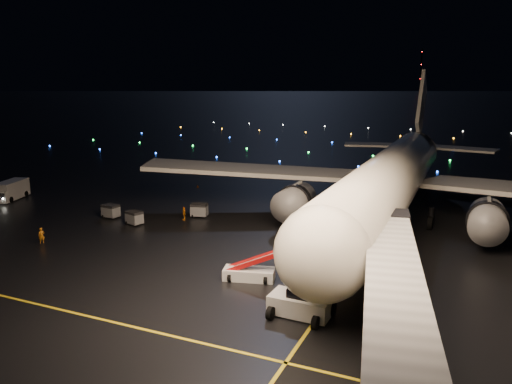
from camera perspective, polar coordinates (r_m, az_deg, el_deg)
ground at (r=336.32m, az=20.43°, el=8.83°), size 2000.00×2000.00×0.00m
lane_centre at (r=53.63m, az=12.84°, el=-5.66°), size 0.25×80.00×0.02m
lane_cross at (r=39.89m, az=-20.74°, el=-12.63°), size 60.00×0.25×0.02m
airliner at (r=61.39m, az=15.78°, el=5.20°), size 64.91×61.69×18.33m
pushback_tug at (r=36.64m, az=5.11°, el=-12.34°), size 4.45×2.44×2.08m
belt_loader at (r=42.45m, az=-0.81°, el=-8.03°), size 6.55×3.25×3.06m
service_truck at (r=79.39m, az=-26.16°, el=0.21°), size 4.44×7.63×2.68m
crew_a at (r=56.47m, az=-23.31°, el=-4.59°), size 0.70×0.73×1.69m
crew_c at (r=61.20m, az=-8.23°, el=-2.44°), size 0.94×0.97×1.63m
safety_cone_0 at (r=59.66m, az=6.11°, el=-3.36°), size 0.42×0.42×0.46m
safety_cone_1 at (r=66.12m, az=3.50°, el=-1.73°), size 0.50×0.50×0.49m
safety_cone_2 at (r=65.45m, az=2.69°, el=-1.84°), size 0.58×0.58×0.55m
safety_cone_3 at (r=79.99m, az=-6.67°, el=0.68°), size 0.53×0.53×0.47m
radio_mast at (r=779.65m, az=18.32°, el=12.92°), size 1.80×1.80×64.00m
taxiway_lights at (r=143.75m, az=15.25°, el=5.49°), size 164.00×92.00×0.36m
baggage_cart_0 at (r=62.35m, az=-6.50°, el=-2.09°), size 2.27×1.84×1.69m
baggage_cart_1 at (r=60.37m, az=-13.74°, el=-2.90°), size 2.17×1.78×1.60m
baggage_cart_2 at (r=64.09m, az=-16.27°, el=-2.13°), size 2.10×1.57×1.67m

